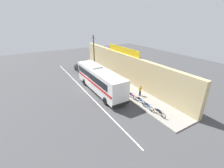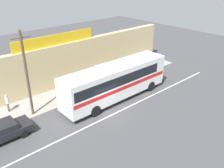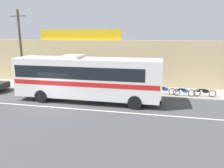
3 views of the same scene
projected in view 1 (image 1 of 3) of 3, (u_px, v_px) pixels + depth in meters
ground_plane at (87, 87)px, 25.70m from camera, size 70.00×70.00×0.00m
sidewalk_slab at (114, 81)px, 28.10m from camera, size 30.00×3.60×0.14m
storefront_facade at (124, 67)px, 28.18m from camera, size 30.00×0.70×4.80m
storefront_billboard at (123, 50)px, 27.34m from camera, size 9.12×0.12×1.10m
road_center_stripe at (82, 88)px, 25.32m from camera, size 30.00×0.14×0.01m
intercity_bus at (100, 79)px, 23.61m from camera, size 11.84×2.66×3.78m
parked_car at (81, 68)px, 33.17m from camera, size 4.53×1.91×1.37m
utility_pole at (94, 55)px, 30.04m from camera, size 1.60×0.22×7.56m
motorcycle_red at (148, 106)px, 19.16m from camera, size 1.87×0.56×0.94m
motorcycle_green at (160, 112)px, 17.89m from camera, size 1.86×0.56×0.94m
motorcycle_blue at (140, 100)px, 20.56m from camera, size 1.97×0.56×0.94m
motorcycle_purple at (132, 95)px, 21.79m from camera, size 1.85×0.56×0.94m
pedestrian_near_shop at (100, 66)px, 33.21m from camera, size 0.30×0.48×1.72m
pedestrian_far_left at (89, 62)px, 36.71m from camera, size 0.30×0.48×1.60m
pedestrian_far_right at (140, 90)px, 22.36m from camera, size 0.30×0.48×1.57m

